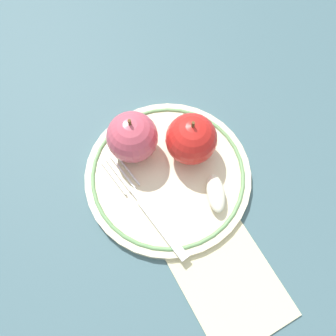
{
  "coord_description": "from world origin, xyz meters",
  "views": [
    {
      "loc": [
        -0.18,
        0.1,
        0.52
      ],
      "look_at": [
        -0.01,
        -0.02,
        0.03
      ],
      "focal_mm": 40.0,
      "sensor_mm": 36.0,
      "label": 1
    }
  ],
  "objects_px": {
    "apple_red_whole": "(135,136)",
    "fork": "(146,208)",
    "plate": "(168,175)",
    "apple_second_whole": "(190,137)",
    "napkin_folded": "(228,287)",
    "apple_slice_front": "(216,193)"
  },
  "relations": [
    {
      "from": "apple_slice_front",
      "to": "napkin_folded",
      "type": "xyz_separation_m",
      "value": [
        -0.11,
        0.06,
        -0.02
      ]
    },
    {
      "from": "apple_second_whole",
      "to": "apple_slice_front",
      "type": "relative_size",
      "value": 1.45
    },
    {
      "from": "apple_red_whole",
      "to": "fork",
      "type": "bearing_deg",
      "value": 155.68
    },
    {
      "from": "plate",
      "to": "apple_red_whole",
      "type": "bearing_deg",
      "value": 13.45
    },
    {
      "from": "apple_slice_front",
      "to": "fork",
      "type": "distance_m",
      "value": 0.1
    },
    {
      "from": "plate",
      "to": "apple_slice_front",
      "type": "distance_m",
      "value": 0.08
    },
    {
      "from": "apple_red_whole",
      "to": "napkin_folded",
      "type": "height_order",
      "value": "apple_red_whole"
    },
    {
      "from": "apple_second_whole",
      "to": "napkin_folded",
      "type": "bearing_deg",
      "value": 159.38
    },
    {
      "from": "apple_second_whole",
      "to": "napkin_folded",
      "type": "xyz_separation_m",
      "value": [
        -0.19,
        0.07,
        -0.05
      ]
    },
    {
      "from": "apple_second_whole",
      "to": "apple_red_whole",
      "type": "bearing_deg",
      "value": 53.49
    },
    {
      "from": "fork",
      "to": "apple_second_whole",
      "type": "bearing_deg",
      "value": -70.64
    },
    {
      "from": "plate",
      "to": "apple_slice_front",
      "type": "height_order",
      "value": "apple_slice_front"
    },
    {
      "from": "apple_slice_front",
      "to": "napkin_folded",
      "type": "relative_size",
      "value": 0.38
    },
    {
      "from": "fork",
      "to": "napkin_folded",
      "type": "relative_size",
      "value": 1.26
    },
    {
      "from": "fork",
      "to": "plate",
      "type": "bearing_deg",
      "value": -66.9
    },
    {
      "from": "apple_red_whole",
      "to": "fork",
      "type": "distance_m",
      "value": 0.1
    },
    {
      "from": "apple_red_whole",
      "to": "apple_slice_front",
      "type": "xyz_separation_m",
      "value": [
        -0.13,
        -0.05,
        -0.03
      ]
    },
    {
      "from": "fork",
      "to": "napkin_folded",
      "type": "xyz_separation_m",
      "value": [
        -0.15,
        -0.03,
        -0.01
      ]
    },
    {
      "from": "apple_second_whole",
      "to": "apple_slice_front",
      "type": "xyz_separation_m",
      "value": [
        -0.08,
        0.01,
        -0.03
      ]
    },
    {
      "from": "apple_red_whole",
      "to": "apple_second_whole",
      "type": "height_order",
      "value": "same"
    },
    {
      "from": "apple_red_whole",
      "to": "apple_slice_front",
      "type": "bearing_deg",
      "value": -158.21
    },
    {
      "from": "apple_red_whole",
      "to": "apple_slice_front",
      "type": "relative_size",
      "value": 1.45
    }
  ]
}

